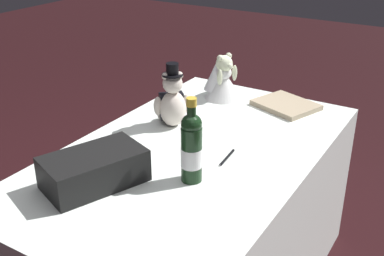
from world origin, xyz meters
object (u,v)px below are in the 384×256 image
object	(u,v)px
teddy_bear_bride	(222,79)
guestbook	(286,105)
signing_pen	(227,158)
gift_case_black	(94,169)
champagne_bottle	(192,147)
teddy_bear_groom	(172,102)

from	to	relation	value
teddy_bear_bride	guestbook	world-z (taller)	teddy_bear_bride
signing_pen	gift_case_black	world-z (taller)	gift_case_black
signing_pen	guestbook	size ratio (longest dim) A/B	0.52
signing_pen	guestbook	distance (m)	0.62
guestbook	champagne_bottle	bearing A→B (deg)	17.86
signing_pen	teddy_bear_groom	bearing A→B (deg)	-114.59
guestbook	signing_pen	bearing A→B (deg)	20.34
teddy_bear_bride	champagne_bottle	xyz separation A→B (m)	(0.77, 0.30, 0.03)
gift_case_black	signing_pen	bearing A→B (deg)	142.54
champagne_bottle	gift_case_black	bearing A→B (deg)	-53.68
teddy_bear_bride	signing_pen	size ratio (longest dim) A/B	1.63
champagne_bottle	gift_case_black	xyz separation A→B (m)	(0.20, -0.27, -0.07)
teddy_bear_groom	champagne_bottle	distance (m)	0.49
champagne_bottle	gift_case_black	world-z (taller)	champagne_bottle
champagne_bottle	signing_pen	world-z (taller)	champagne_bottle
champagne_bottle	guestbook	size ratio (longest dim) A/B	1.15
teddy_bear_bride	guestbook	xyz separation A→B (m)	(-0.04, 0.33, -0.09)
teddy_bear_groom	guestbook	world-z (taller)	teddy_bear_groom
teddy_bear_groom	signing_pen	size ratio (longest dim) A/B	2.03
teddy_bear_groom	signing_pen	xyz separation A→B (m)	(0.16, 0.36, -0.10)
signing_pen	guestbook	bearing A→B (deg)	-179.94
signing_pen	champagne_bottle	bearing A→B (deg)	-9.90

